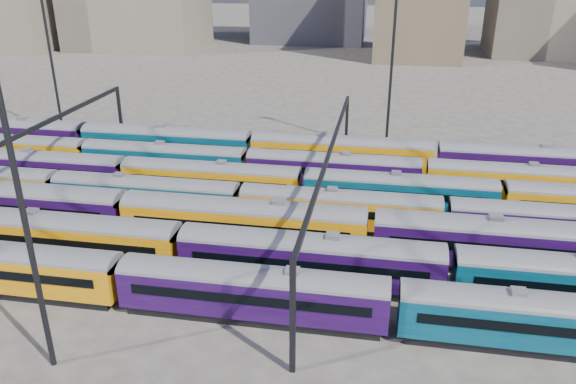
% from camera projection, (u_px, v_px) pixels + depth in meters
% --- Properties ---
extents(ground, '(500.00, 500.00, 0.00)m').
position_uv_depth(ground, '(226.00, 220.00, 54.64)').
color(ground, '#433E39').
rests_on(ground, ground).
extents(rake_0, '(116.76, 2.85, 4.79)m').
position_uv_depth(rake_0, '(121.00, 274.00, 40.63)').
color(rake_0, black).
rests_on(rake_0, ground).
extents(rake_1, '(124.48, 3.04, 5.11)m').
position_uv_depth(rake_1, '(180.00, 243.00, 44.66)').
color(rake_1, black).
rests_on(rake_1, ground).
extents(rake_2, '(130.67, 3.19, 5.37)m').
position_uv_depth(rake_2, '(125.00, 209.00, 50.26)').
color(rake_2, black).
rests_on(rake_2, ground).
extents(rake_3, '(113.76, 2.78, 4.66)m').
position_uv_depth(rake_3, '(56.00, 185.00, 56.51)').
color(rake_3, black).
rests_on(rake_3, ground).
extents(rake_4, '(115.70, 2.82, 4.74)m').
position_uv_depth(rake_4, '(303.00, 182.00, 57.11)').
color(rake_4, black).
rests_on(rake_4, ground).
extents(rake_5, '(115.93, 2.83, 4.75)m').
position_uv_depth(rake_5, '(247.00, 161.00, 62.78)').
color(rake_5, black).
rests_on(rake_5, ground).
extents(rake_6, '(128.56, 3.13, 5.28)m').
position_uv_depth(rake_6, '(251.00, 145.00, 67.30)').
color(rake_6, black).
rests_on(rake_6, ground).
extents(gantry_1, '(0.35, 40.35, 8.03)m').
position_uv_depth(gantry_1, '(27.00, 143.00, 55.20)').
color(gantry_1, black).
rests_on(gantry_1, ground).
extents(gantry_2, '(0.35, 40.35, 8.03)m').
position_uv_depth(gantry_2, '(330.00, 161.00, 50.38)').
color(gantry_2, black).
rests_on(gantry_2, ground).
extents(mast_1, '(1.40, 0.50, 25.60)m').
position_uv_depth(mast_1, '(47.00, 36.00, 73.92)').
color(mast_1, black).
rests_on(mast_1, ground).
extents(mast_2, '(1.40, 0.50, 25.60)m').
position_uv_depth(mast_2, '(11.00, 155.00, 30.04)').
color(mast_2, black).
rests_on(mast_2, ground).
extents(mast_3, '(1.40, 0.50, 25.60)m').
position_uv_depth(mast_3, '(393.00, 42.00, 68.50)').
color(mast_3, black).
rests_on(mast_3, ground).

